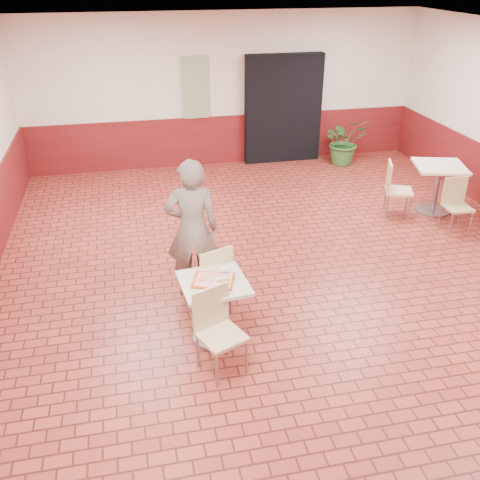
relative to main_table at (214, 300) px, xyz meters
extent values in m
cube|color=maroon|center=(1.26, 0.87, -0.50)|extent=(8.00, 10.00, 0.01)
cube|color=white|center=(1.26, 0.87, 2.50)|extent=(8.00, 10.00, 0.01)
cube|color=beige|center=(1.26, 5.87, 1.00)|extent=(8.00, 0.01, 3.00)
cube|color=#5F1213|center=(1.26, 5.85, 0.00)|extent=(8.00, 0.04, 1.00)
cube|color=black|center=(2.46, 5.75, 0.60)|extent=(1.60, 0.22, 2.20)
cube|color=gray|center=(0.66, 5.81, 1.10)|extent=(0.50, 0.03, 1.20)
cube|color=#BEB999|center=(0.00, 0.00, 0.22)|extent=(0.70, 0.70, 0.04)
cylinder|color=gray|center=(0.00, 0.00, -0.15)|extent=(0.08, 0.08, 0.70)
cylinder|color=gray|center=(0.00, 0.00, -0.49)|extent=(0.51, 0.51, 0.03)
cube|color=tan|center=(-0.02, -0.55, -0.07)|extent=(0.55, 0.55, 0.04)
cube|color=tan|center=(-0.10, -0.38, 0.18)|extent=(0.40, 0.19, 0.46)
cylinder|color=gray|center=(-0.12, -0.79, -0.29)|extent=(0.03, 0.03, 0.41)
cylinder|color=gray|center=(0.22, -0.65, -0.29)|extent=(0.03, 0.03, 0.41)
cylinder|color=gray|center=(-0.26, -0.46, -0.29)|extent=(0.03, 0.03, 0.41)
cylinder|color=gray|center=(0.07, -0.32, -0.29)|extent=(0.03, 0.03, 0.41)
cube|color=#D9CC82|center=(0.03, 0.55, -0.07)|extent=(0.55, 0.55, 0.04)
cube|color=#D9CC82|center=(0.10, 0.37, 0.19)|extent=(0.41, 0.18, 0.47)
cylinder|color=gray|center=(0.14, 0.78, -0.29)|extent=(0.03, 0.03, 0.41)
cylinder|color=gray|center=(-0.20, 0.66, -0.29)|extent=(0.03, 0.03, 0.41)
cylinder|color=gray|center=(0.27, 0.44, -0.29)|extent=(0.03, 0.03, 0.41)
cylinder|color=gray|center=(-0.07, 0.31, -0.29)|extent=(0.03, 0.03, 0.41)
imported|color=#6E5F56|center=(-0.09, 0.99, 0.40)|extent=(0.69, 0.49, 1.80)
cube|color=#BC3C0E|center=(0.00, 0.00, 0.25)|extent=(0.43, 0.34, 0.02)
cube|color=#E18585|center=(0.00, 0.00, 0.27)|extent=(0.38, 0.29, 0.00)
torus|color=#E6A554|center=(-0.11, 0.04, 0.29)|extent=(0.10, 0.10, 0.03)
ellipsoid|color=gold|center=(0.10, -0.05, 0.29)|extent=(0.13, 0.07, 0.03)
cube|color=white|center=(0.10, -0.05, 0.31)|extent=(0.12, 0.05, 0.01)
ellipsoid|color=#A45B16|center=(0.05, -0.05, 0.28)|extent=(0.03, 0.03, 0.02)
cylinder|color=white|center=(0.13, 0.07, 0.31)|extent=(0.06, 0.06, 0.08)
cylinder|color=blue|center=(0.13, 0.07, 0.32)|extent=(0.07, 0.07, 0.02)
cube|color=beige|center=(4.25, 2.63, 0.31)|extent=(0.79, 0.79, 0.04)
cylinder|color=gray|center=(4.25, 2.63, -0.11)|extent=(0.09, 0.09, 0.79)
cylinder|color=gray|center=(4.25, 2.63, -0.48)|extent=(0.57, 0.57, 0.03)
cube|color=#E0C286|center=(3.56, 2.63, -0.07)|extent=(0.55, 0.55, 0.04)
cube|color=#E0C286|center=(3.38, 2.69, 0.18)|extent=(0.18, 0.41, 0.46)
cylinder|color=gray|center=(3.66, 2.39, -0.29)|extent=(0.03, 0.03, 0.41)
cylinder|color=gray|center=(3.79, 2.73, -0.29)|extent=(0.03, 0.03, 0.41)
cylinder|color=gray|center=(3.32, 2.52, -0.29)|extent=(0.03, 0.03, 0.41)
cylinder|color=gray|center=(3.45, 2.86, -0.29)|extent=(0.03, 0.03, 0.41)
cube|color=tan|center=(4.18, 1.89, -0.11)|extent=(0.40, 0.40, 0.04)
cube|color=tan|center=(4.19, 2.06, 0.12)|extent=(0.39, 0.05, 0.42)
cylinder|color=gray|center=(4.01, 1.73, -0.31)|extent=(0.03, 0.03, 0.38)
cylinder|color=gray|center=(4.34, 1.72, -0.31)|extent=(0.03, 0.03, 0.38)
cylinder|color=gray|center=(4.03, 2.06, -0.31)|extent=(0.03, 0.03, 0.38)
cylinder|color=gray|center=(4.36, 2.05, -0.31)|extent=(0.03, 0.03, 0.38)
imported|color=#306729|center=(3.68, 5.27, -0.01)|extent=(0.95, 0.85, 0.97)
camera|label=1|loc=(-0.77, -4.83, 3.29)|focal=40.00mm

